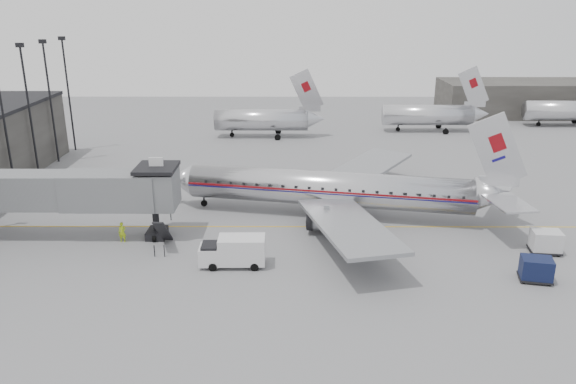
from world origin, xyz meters
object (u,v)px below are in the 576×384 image
object	(u,v)px
baggage_cart_white	(546,241)
ramp_worker	(122,232)
airliner	(336,189)
baggage_cart_navy	(536,269)
service_van	(233,251)

from	to	relation	value
baggage_cart_white	ramp_worker	size ratio (longest dim) A/B	1.46
airliner	ramp_worker	world-z (taller)	airliner
baggage_cart_navy	airliner	bearing A→B (deg)	148.10
airliner	baggage_cart_navy	distance (m)	19.20
airliner	baggage_cart_white	distance (m)	18.64
baggage_cart_navy	baggage_cart_white	xyz separation A→B (m)	(2.82, 4.92, 0.04)
service_van	baggage_cart_white	bearing A→B (deg)	4.86
airliner	baggage_cart_white	xyz separation A→B (m)	(16.58, -8.35, -1.68)
airliner	baggage_cart_navy	xyz separation A→B (m)	(13.76, -13.27, -1.73)
baggage_cart_white	ramp_worker	world-z (taller)	baggage_cart_white
airliner	ramp_worker	bearing A→B (deg)	-150.12
airliner	service_van	xyz separation A→B (m)	(-8.71, -10.87, -1.43)
service_van	ramp_worker	distance (m)	10.94
airliner	service_van	bearing A→B (deg)	-117.54
ramp_worker	baggage_cart_white	bearing A→B (deg)	-4.56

